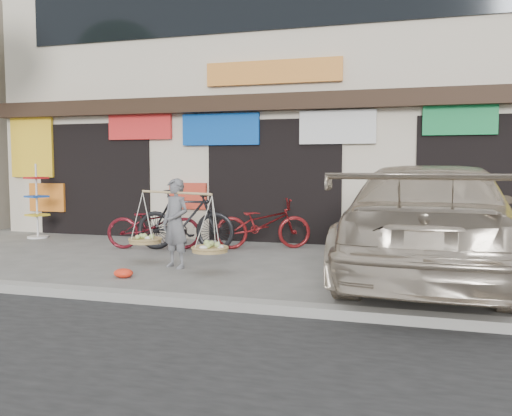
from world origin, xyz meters
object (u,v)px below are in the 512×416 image
(street_vendor, at_px, (176,227))
(suv, at_px, (431,222))
(bike_1, at_px, (185,220))
(bike_2, at_px, (263,224))
(bike_0, at_px, (154,224))
(display_rack, at_px, (37,208))

(street_vendor, xyz_separation_m, suv, (4.04, 0.34, 0.17))
(bike_1, xyz_separation_m, bike_2, (1.43, 0.66, -0.09))
(bike_0, height_order, suv, suv)
(bike_0, relative_size, bike_2, 0.97)
(suv, bearing_deg, bike_1, -13.86)
(bike_2, relative_size, suv, 0.33)
(street_vendor, relative_size, suv, 0.34)
(bike_2, relative_size, display_rack, 1.13)
(bike_0, xyz_separation_m, suv, (5.34, -1.40, 0.35))
(suv, bearing_deg, street_vendor, 7.53)
(bike_0, height_order, display_rack, display_rack)
(street_vendor, height_order, suv, suv)
(street_vendor, distance_m, bike_2, 2.53)
(bike_0, xyz_separation_m, bike_2, (2.13, 0.65, 0.01))
(bike_2, bearing_deg, display_rack, 67.00)
(bike_2, bearing_deg, bike_0, 84.58)
(suv, xyz_separation_m, display_rack, (-8.71, 2.10, -0.16))
(street_vendor, bearing_deg, suv, 27.08)
(bike_0, distance_m, bike_2, 2.23)
(bike_1, relative_size, display_rack, 1.17)
(bike_1, height_order, bike_2, bike_1)
(bike_2, xyz_separation_m, display_rack, (-5.50, 0.05, 0.18))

